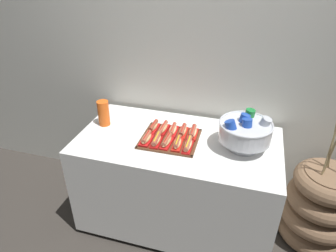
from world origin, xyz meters
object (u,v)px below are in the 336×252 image
object	(u,v)px
hot_dog_2	(167,141)
hot_dog_8	(183,131)
punch_bowl	(245,131)
hot_dog_6	(163,128)
hot_dog_7	(173,130)
serving_tray	(170,139)
hot_dog_0	(146,138)
hot_dog_1	(157,140)
hot_dog_4	(188,145)
hot_dog_3	(177,143)
hot_dog_5	(153,127)
hot_dog_9	(193,132)
cup_stack	(104,113)
buffet_table	(177,179)
floor_vase	(319,207)

from	to	relation	value
hot_dog_2	hot_dog_8	distance (m)	0.18
punch_bowl	hot_dog_6	bearing A→B (deg)	176.10
hot_dog_7	hot_dog_8	bearing A→B (deg)	1.16
serving_tray	hot_dog_7	bearing A→B (deg)	91.16
serving_tray	hot_dog_2	world-z (taller)	hot_dog_2
hot_dog_2	hot_dog_8	xyz separation A→B (m)	(0.07, 0.17, -0.00)
hot_dog_0	hot_dog_1	size ratio (longest dim) A/B	0.90
serving_tray	hot_dog_7	size ratio (longest dim) A/B	2.53
hot_dog_4	hot_dog_6	bearing A→B (deg)	144.91
hot_dog_2	punch_bowl	xyz separation A→B (m)	(0.51, 0.12, 0.10)
hot_dog_6	hot_dog_8	xyz separation A→B (m)	(0.15, 0.00, 0.00)
hot_dog_4	hot_dog_1	bearing A→B (deg)	-178.84
hot_dog_3	hot_dog_5	size ratio (longest dim) A/B	1.00
hot_dog_8	hot_dog_2	bearing A→B (deg)	-113.28
hot_dog_3	hot_dog_4	size ratio (longest dim) A/B	0.87
hot_dog_4	hot_dog_9	world-z (taller)	hot_dog_9
hot_dog_6	hot_dog_8	size ratio (longest dim) A/B	1.02
hot_dog_5	hot_dog_9	xyz separation A→B (m)	(0.30, 0.01, -0.00)
serving_tray	punch_bowl	world-z (taller)	punch_bowl
hot_dog_5	hot_dog_7	distance (m)	0.15
hot_dog_9	cup_stack	xyz separation A→B (m)	(-0.70, -0.02, 0.07)
hot_dog_2	hot_dog_4	size ratio (longest dim) A/B	0.90
hot_dog_1	punch_bowl	world-z (taller)	punch_bowl
hot_dog_3	hot_dog_6	bearing A→B (deg)	133.44
buffet_table	hot_dog_1	world-z (taller)	hot_dog_1
buffet_table	punch_bowl	xyz separation A→B (m)	(0.46, 0.03, 0.51)
hot_dog_2	hot_dog_9	size ratio (longest dim) A/B	0.99
serving_tray	hot_dog_1	size ratio (longest dim) A/B	2.39
hot_dog_6	cup_stack	distance (m)	0.48
hot_dog_4	hot_dog_5	size ratio (longest dim) A/B	1.15
hot_dog_3	hot_dog_9	bearing A→B (deg)	66.72
buffet_table	hot_dog_5	world-z (taller)	hot_dog_5
hot_dog_0	hot_dog_8	xyz separation A→B (m)	(0.22, 0.17, -0.00)
hot_dog_0	hot_dog_8	size ratio (longest dim) A/B	0.92
serving_tray	hot_dog_9	distance (m)	0.17
hot_dog_7	hot_dog_9	distance (m)	0.15
hot_dog_4	hot_dog_5	bearing A→B (deg)	152.35
hot_dog_0	hot_dog_9	world-z (taller)	hot_dog_0
hot_dog_1	hot_dog_7	world-z (taller)	hot_dog_1
hot_dog_2	hot_dog_4	bearing A→B (deg)	1.16
hot_dog_0	hot_dog_1	world-z (taller)	hot_dog_0
floor_vase	hot_dog_4	world-z (taller)	floor_vase
hot_dog_9	hot_dog_5	bearing A→B (deg)	-178.84
hot_dog_5	hot_dog_3	bearing A→B (deg)	-35.09
hot_dog_3	hot_dog_7	xyz separation A→B (m)	(-0.08, 0.16, -0.00)
floor_vase	hot_dog_7	bearing A→B (deg)	-177.49
hot_dog_2	hot_dog_8	world-z (taller)	hot_dog_2
hot_dog_3	cup_stack	world-z (taller)	cup_stack
punch_bowl	hot_dog_2	bearing A→B (deg)	-166.41
hot_dog_1	hot_dog_2	xyz separation A→B (m)	(0.07, 0.00, 0.00)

